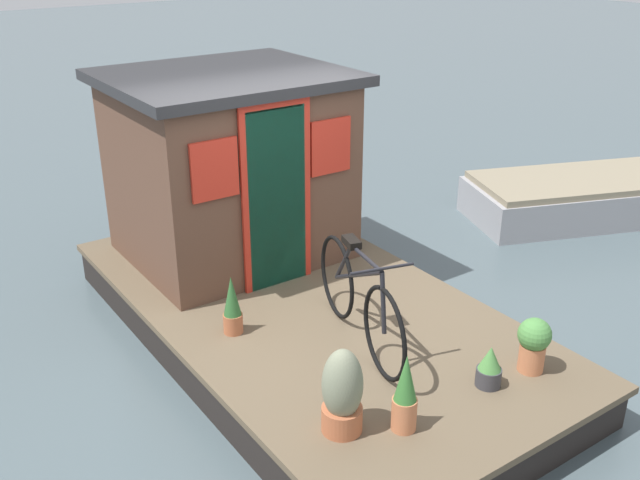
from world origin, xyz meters
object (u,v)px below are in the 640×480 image
houseboat_cabin (230,165)px  potted_plant_fern (232,306)px  dinghy_boat (591,196)px  potted_plant_basil (489,367)px  bicycle (359,299)px  potted_plant_succulent (342,393)px  potted_plant_mint (405,395)px  potted_plant_geranium (534,342)px

houseboat_cabin → potted_plant_fern: 1.77m
potted_plant_fern → dinghy_boat: bearing=-84.8°
potted_plant_basil → dinghy_boat: potted_plant_basil is taller
bicycle → potted_plant_fern: (0.73, 0.76, -0.15)m
houseboat_cabin → potted_plant_succulent: houseboat_cabin is taller
potted_plant_succulent → dinghy_boat: potted_plant_succulent is taller
houseboat_cabin → potted_plant_fern: bearing=151.0°
bicycle → potted_plant_fern: 1.06m
potted_plant_basil → potted_plant_succulent: (0.21, 1.20, 0.14)m
potted_plant_mint → dinghy_boat: (2.28, -5.24, -0.40)m
potted_plant_fern → dinghy_boat: potted_plant_fern is taller
potted_plant_fern → potted_plant_succulent: potted_plant_succulent is taller
houseboat_cabin → dinghy_boat: 4.99m
houseboat_cabin → dinghy_boat: size_ratio=0.64×
potted_plant_fern → potted_plant_succulent: (-1.55, 0.01, 0.05)m
houseboat_cabin → potted_plant_geranium: 3.41m
potted_plant_mint → potted_plant_succulent: potted_plant_succulent is taller
potted_plant_geranium → potted_plant_succulent: (0.26, 1.62, 0.05)m
bicycle → potted_plant_basil: 1.14m
potted_plant_basil → potted_plant_fern: potted_plant_fern is taller
houseboat_cabin → potted_plant_mint: size_ratio=3.79×
potted_plant_geranium → dinghy_boat: 4.61m
potted_plant_succulent → dinghy_boat: bearing=-69.9°
potted_plant_succulent → potted_plant_basil: bearing=-100.0°
potted_plant_succulent → potted_plant_geranium: bearing=-99.1°
potted_plant_basil → potted_plant_succulent: 1.23m
bicycle → potted_plant_succulent: 1.13m
bicycle → potted_plant_succulent: (-0.82, 0.77, -0.11)m
potted_plant_geranium → dinghy_boat: potted_plant_geranium is taller
dinghy_boat → potted_plant_basil: bearing=117.2°
houseboat_cabin → potted_plant_succulent: (-2.97, 0.80, -0.65)m
houseboat_cabin → potted_plant_mint: bearing=172.0°
houseboat_cabin → potted_plant_mint: houseboat_cabin is taller
potted_plant_geranium → potted_plant_succulent: size_ratio=0.70×
bicycle → dinghy_boat: 5.00m
potted_plant_geranium → potted_plant_mint: bearing=88.7°
potted_plant_geranium → potted_plant_fern: size_ratio=0.86×
potted_plant_mint → potted_plant_basil: bearing=-88.8°
potted_plant_fern → potted_plant_geranium: bearing=-138.3°
dinghy_boat → bicycle: bearing=104.3°
houseboat_cabin → potted_plant_basil: bearing=-172.9°
bicycle → dinghy_boat: bicycle is taller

